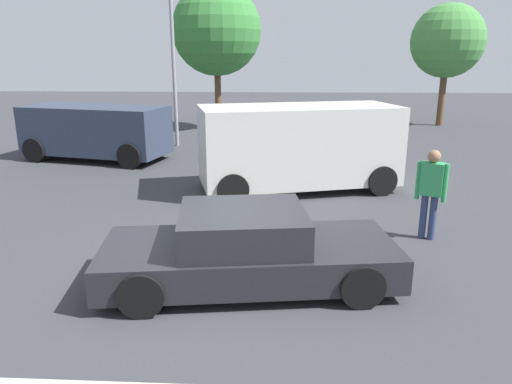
{
  "coord_description": "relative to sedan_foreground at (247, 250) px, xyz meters",
  "views": [
    {
      "loc": [
        0.84,
        -6.64,
        3.4
      ],
      "look_at": [
        0.4,
        2.01,
        0.9
      ],
      "focal_mm": 33.2,
      "sensor_mm": 36.0,
      "label": 1
    }
  ],
  "objects": [
    {
      "name": "suv_dark",
      "position": [
        -5.71,
        8.84,
        0.44
      ],
      "size": [
        5.04,
        3.0,
        1.79
      ],
      "rotation": [
        0.0,
        0.0,
        2.91
      ],
      "color": "#2D384C",
      "rests_on": "ground_plane"
    },
    {
      "name": "pedestrian",
      "position": [
        3.32,
        2.05,
        0.48
      ],
      "size": [
        0.53,
        0.38,
        1.74
      ],
      "rotation": [
        0.0,
        0.0,
        1.15
      ],
      "color": "navy",
      "rests_on": "ground_plane"
    },
    {
      "name": "tree_back_left",
      "position": [
        -2.46,
        15.76,
        3.94
      ],
      "size": [
        4.04,
        4.04,
        6.53
      ],
      "color": "brown",
      "rests_on": "ground_plane"
    },
    {
      "name": "ground_plane",
      "position": [
        -0.37,
        -0.01,
        -0.55
      ],
      "size": [
        80.0,
        80.0,
        0.0
      ],
      "primitive_type": "plane",
      "color": "#38383D"
    },
    {
      "name": "sedan_foreground",
      "position": [
        0.0,
        0.0,
        0.0
      ],
      "size": [
        4.62,
        2.36,
        1.2
      ],
      "rotation": [
        0.0,
        0.0,
        0.13
      ],
      "color": "#232328",
      "rests_on": "ground_plane"
    },
    {
      "name": "tree_back_center",
      "position": [
        8.52,
        17.8,
        3.52
      ],
      "size": [
        3.51,
        3.51,
        5.85
      ],
      "color": "brown",
      "rests_on": "ground_plane"
    },
    {
      "name": "light_post_near",
      "position": [
        -3.55,
        11.5,
        4.08
      ],
      "size": [
        0.44,
        0.44,
        6.89
      ],
      "color": "gray",
      "rests_on": "ground_plane"
    },
    {
      "name": "dog",
      "position": [
        0.47,
        3.07,
        -0.3
      ],
      "size": [
        0.6,
        0.33,
        0.4
      ],
      "rotation": [
        0.0,
        0.0,
        2.83
      ],
      "color": "white",
      "rests_on": "ground_plane"
    },
    {
      "name": "van_white",
      "position": [
        0.95,
        5.47,
        0.63
      ],
      "size": [
        5.36,
        3.34,
        2.18
      ],
      "rotation": [
        0.0,
        0.0,
        0.26
      ],
      "color": "silver",
      "rests_on": "ground_plane"
    }
  ]
}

